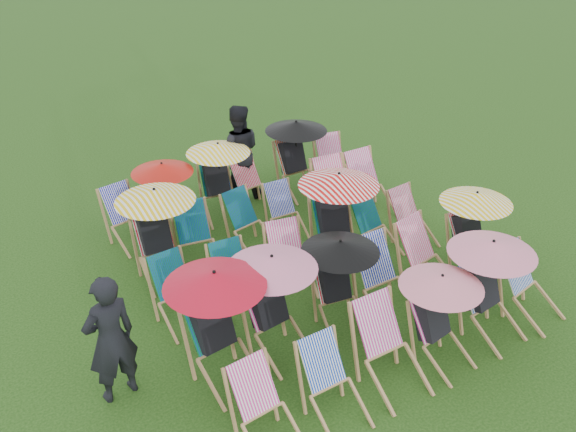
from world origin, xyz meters
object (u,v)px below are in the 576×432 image
deckchair_0 (267,411)px  person_left (110,339)px  person_rear (238,152)px  deckchair_29 (334,164)px  deckchair_5 (531,286)px

deckchair_0 → person_left: size_ratio=0.54×
person_rear → deckchair_0: bearing=90.5°
deckchair_29 → person_rear: (-1.69, 0.60, 0.41)m
person_rear → deckchair_5: bearing=133.6°
deckchair_0 → deckchair_29: deckchair_29 is taller
deckchair_29 → person_rear: 1.83m
person_left → deckchair_29: bearing=-158.0°
deckchair_5 → deckchair_29: 4.52m
deckchair_0 → person_left: person_left is taller
deckchair_5 → person_left: size_ratio=0.59×
deckchair_0 → deckchair_5: size_ratio=0.92×
person_left → deckchair_0: bearing=118.1°
deckchair_0 → person_rear: (2.40, 5.14, 0.42)m
deckchair_0 → person_left: bearing=121.3°
deckchair_29 → deckchair_0: bearing=-121.5°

